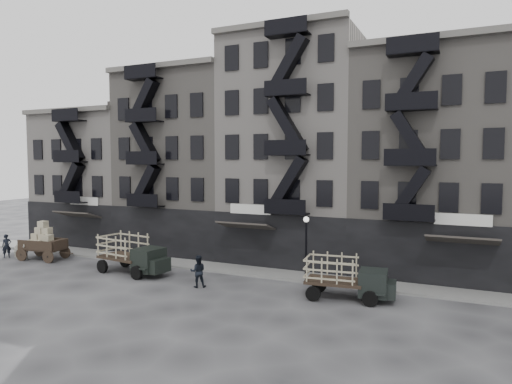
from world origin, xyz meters
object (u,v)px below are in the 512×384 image
at_px(pedestrian_west, 7,246).
at_px(pedestrian_mid, 198,271).
at_px(stake_truck_west, 132,251).
at_px(horse, 20,250).
at_px(stake_truck_east, 347,275).
at_px(wagon, 42,238).

height_order(pedestrian_west, pedestrian_mid, pedestrian_mid).
height_order(stake_truck_west, pedestrian_mid, stake_truck_west).
relative_size(horse, pedestrian_west, 0.98).
bearing_deg(stake_truck_west, pedestrian_mid, -2.20).
bearing_deg(pedestrian_mid, pedestrian_west, -34.74).
relative_size(stake_truck_west, stake_truck_east, 1.10).
height_order(horse, pedestrian_mid, pedestrian_mid).
distance_m(stake_truck_west, stake_truck_east, 14.90).
bearing_deg(wagon, pedestrian_mid, -12.71).
xyz_separation_m(pedestrian_west, pedestrian_mid, (18.60, -0.94, 0.05)).
relative_size(wagon, stake_truck_west, 0.68).
bearing_deg(horse, pedestrian_mid, -93.33).
bearing_deg(wagon, stake_truck_east, -7.30).
bearing_deg(horse, wagon, -65.91).
relative_size(wagon, pedestrian_mid, 1.90).
relative_size(stake_truck_east, pedestrian_west, 2.70).
bearing_deg(horse, stake_truck_east, -89.29).
distance_m(stake_truck_east, pedestrian_mid, 9.04).
xyz_separation_m(stake_truck_west, stake_truck_east, (14.89, 0.33, -0.13)).
bearing_deg(pedestrian_west, stake_truck_east, -59.32).
distance_m(horse, wagon, 2.00).
bearing_deg(pedestrian_west, horse, -62.68).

